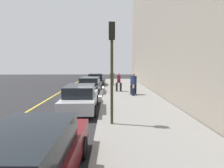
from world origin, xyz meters
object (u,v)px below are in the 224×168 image
parked_car_silver (81,98)px  parked_car_black (96,80)px  pedestrian_brown_coat (112,78)px  pedestrian_navy_coat (133,83)px  parked_car_maroon (29,162)px  parked_car_charcoal (90,85)px  rolling_suitcase (133,92)px  traffic_light_pole (112,56)px  pedestrian_burgundy_coat (119,82)px

parked_car_silver → parked_car_black: same height
parked_car_silver → pedestrian_brown_coat: 11.25m
parked_car_silver → pedestrian_navy_coat: bearing=-39.6°
parked_car_maroon → parked_car_silver: size_ratio=1.03×
parked_car_charcoal → rolling_suitcase: size_ratio=4.48×
parked_car_black → traffic_light_pole: traffic_light_pole is taller
parked_car_silver → traffic_light_pole: 4.02m
pedestrian_navy_coat → rolling_suitcase: bearing=170.1°
parked_car_silver → rolling_suitcase: 5.43m
parked_car_silver → parked_car_black: (11.39, -0.04, -0.00)m
parked_car_black → pedestrian_burgundy_coat: (-5.21, -2.53, 0.31)m
pedestrian_navy_coat → pedestrian_brown_coat: (6.56, 1.68, -0.09)m
pedestrian_brown_coat → pedestrian_navy_coat: bearing=-165.7°
pedestrian_navy_coat → pedestrian_brown_coat: bearing=14.3°
parked_car_charcoal → pedestrian_brown_coat: 5.71m
pedestrian_navy_coat → pedestrian_burgundy_coat: size_ratio=1.05×
pedestrian_navy_coat → rolling_suitcase: size_ratio=1.90×
pedestrian_burgundy_coat → traffic_light_pole: size_ratio=0.40×
parked_car_silver → parked_car_charcoal: same height
parked_car_maroon → traffic_light_pole: 4.98m
pedestrian_navy_coat → rolling_suitcase: pedestrian_navy_coat is taller
parked_car_black → rolling_suitcase: parked_car_black is taller
traffic_light_pole → parked_car_charcoal: bearing=12.2°
parked_car_maroon → parked_car_black: bearing=-0.1°
parked_car_black → pedestrian_brown_coat: pedestrian_brown_coat is taller
parked_car_charcoal → rolling_suitcase: 4.09m
pedestrian_brown_coat → parked_car_charcoal: bearing=158.4°
pedestrian_burgundy_coat → parked_car_silver: bearing=157.4°
parked_car_charcoal → pedestrian_burgundy_coat: 2.68m
parked_car_silver → traffic_light_pole: (-2.76, -1.79, 2.30)m
pedestrian_brown_coat → parked_car_maroon: bearing=173.5°
parked_car_maroon → parked_car_charcoal: bearing=0.3°
parked_car_silver → parked_car_black: size_ratio=1.07×
pedestrian_brown_coat → pedestrian_burgundy_coat: 4.90m
parked_car_charcoal → pedestrian_burgundy_coat: bearing=-80.6°
pedestrian_navy_coat → traffic_light_pole: traffic_light_pole is taller
parked_car_maroon → pedestrian_navy_coat: bearing=-18.2°
parked_car_charcoal → parked_car_black: (5.64, -0.09, -0.00)m
pedestrian_burgundy_coat → parked_car_charcoal: bearing=99.4°
pedestrian_navy_coat → traffic_light_pole: bearing=165.1°
parked_car_charcoal → pedestrian_brown_coat: (5.31, -2.10, 0.27)m
traffic_light_pole → rolling_suitcase: bearing=-15.3°
parked_car_maroon → parked_car_silver: bearing=0.1°
pedestrian_brown_coat → parked_car_silver: bearing=169.5°
parked_car_maroon → parked_car_silver: (6.81, 0.01, -0.00)m
parked_car_maroon → parked_car_black: size_ratio=1.10×
parked_car_silver → pedestrian_brown_coat: bearing=-10.5°
pedestrian_brown_coat → traffic_light_pole: bearing=178.9°
parked_car_black → traffic_light_pole: 14.45m
rolling_suitcase → traffic_light_pole: bearing=164.7°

